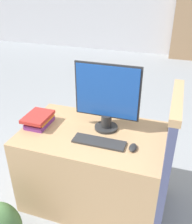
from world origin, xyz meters
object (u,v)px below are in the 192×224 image
object	(u,v)px
mouse	(133,147)
book_stack	(39,120)
monitor	(107,97)
backpack	(3,224)
keyboard	(99,142)

from	to	relation	value
mouse	book_stack	size ratio (longest dim) A/B	0.40
monitor	mouse	bearing A→B (deg)	-38.90
mouse	backpack	xyz separation A→B (m)	(-0.86, -0.52, -0.55)
monitor	keyboard	world-z (taller)	monitor
keyboard	monitor	bearing A→B (deg)	91.75
monitor	book_stack	xyz separation A→B (m)	(-0.56, -0.12, -0.24)
mouse	backpack	size ratio (longest dim) A/B	0.27
monitor	mouse	distance (m)	0.44
keyboard	book_stack	xyz separation A→B (m)	(-0.57, 0.09, 0.04)
monitor	backpack	xyz separation A→B (m)	(-0.59, -0.74, -0.83)
monitor	mouse	world-z (taller)	monitor
backpack	book_stack	bearing A→B (deg)	87.41
book_stack	backpack	distance (m)	0.85
keyboard	mouse	xyz separation A→B (m)	(0.26, 0.00, 0.01)
keyboard	book_stack	size ratio (longest dim) A/B	1.56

